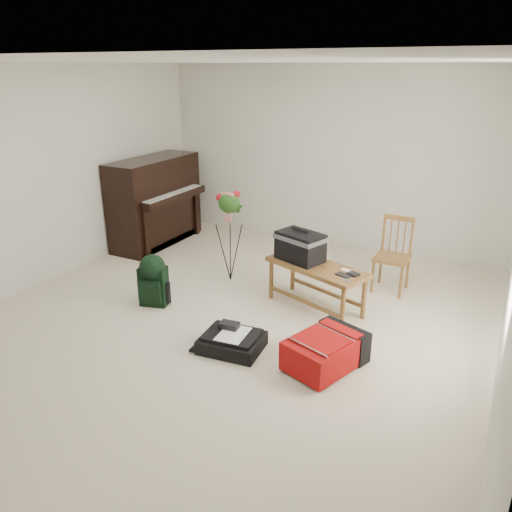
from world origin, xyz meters
The scene contains 11 objects.
floor centered at (0.00, 0.00, 0.00)m, with size 5.00×5.50×0.01m, color beige.
ceiling centered at (0.00, 0.00, 2.50)m, with size 5.00×5.50×0.01m, color white.
wall_back centered at (0.00, 2.75, 1.25)m, with size 5.00×0.04×2.50m, color silver.
wall_left centered at (-2.50, 0.00, 1.25)m, with size 0.04×5.50×2.50m, color silver.
piano centered at (-2.19, 1.60, 0.60)m, with size 0.71×1.50×1.25m.
bench centered at (0.52, 0.65, 0.60)m, with size 1.19×0.78×0.85m.
dining_chair centered at (1.27, 1.52, 0.42)m, with size 0.38×0.38×0.87m.
red_suitcase centered at (1.16, -0.32, 0.16)m, with size 0.66×0.81×0.29m.
black_duffel centered at (0.30, -0.49, 0.08)m, with size 0.59×0.50×0.23m.
green_backpack centered at (-0.92, -0.09, 0.32)m, with size 0.33×0.30×0.58m.
flower_stand centered at (-0.53, 0.90, 0.55)m, with size 0.37×0.37×1.12m.
Camera 1 is at (2.37, -3.95, 2.46)m, focal length 35.00 mm.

